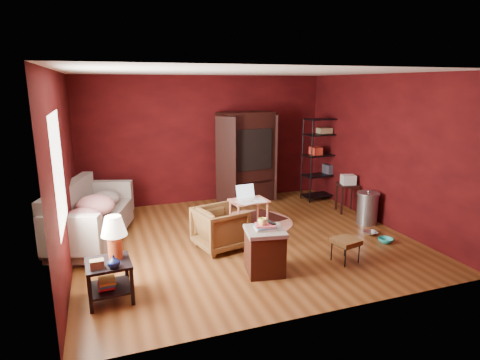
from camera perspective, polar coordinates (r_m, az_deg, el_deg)
The scene contains 18 objects.
room at distance 6.62m, azimuth 0.30°, elevation 2.95°, with size 5.54×5.04×2.84m.
sofa at distance 7.19m, azimuth -20.41°, elevation -5.65°, with size 1.86×0.54×0.73m, color gray.
armchair at distance 6.53m, azimuth -2.81°, elevation -6.57°, with size 0.73×0.69×0.75m, color black.
pet_bowl_steel at distance 7.53m, azimuth 18.11°, elevation -6.52°, with size 0.25×0.06×0.25m, color #B8B9BF.
pet_bowl_turquoise at distance 7.25m, azimuth 20.04°, elevation -7.45°, with size 0.25×0.08×0.25m, color #24AAA8.
vase at distance 5.05m, azimuth -17.53°, elevation -11.04°, with size 0.15×0.16×0.15m, color #0B1238.
mug at distance 5.55m, azimuth 3.22°, elevation -5.81°, with size 0.12×0.10×0.12m, color #FEF47C.
side_table at distance 5.24m, azimuth -17.83°, elevation -9.49°, with size 0.56×0.56×1.05m.
sofa_cushions at distance 7.14m, azimuth -20.73°, elevation -5.02°, with size 1.49×2.38×0.93m.
hamper at distance 5.73m, azimuth 3.55°, elevation -9.94°, with size 0.61×0.61×0.75m.
footstool at distance 6.27m, azimuth 14.82°, elevation -8.53°, with size 0.42×0.42×0.36m.
rug_round at distance 7.81m, azimuth 2.00°, elevation -6.00°, with size 1.51×1.51×0.01m.
rug_oriental at distance 7.91m, azimuth 1.80°, elevation -5.67°, with size 1.38×1.14×0.01m.
laptop_desk at distance 7.30m, azimuth 1.22°, elevation -3.30°, with size 0.70×0.57×0.82m.
tv_armoire at distance 8.97m, azimuth 0.88°, elevation 3.48°, with size 1.57×1.00×2.02m.
wire_shelving at distance 9.34m, azimuth 11.82°, elevation 3.46°, with size 0.94×0.46×1.87m.
small_stand at distance 8.59m, azimuth 15.10°, elevation -0.60°, with size 0.48×0.48×0.79m.
trash_can at distance 8.03m, azimuth 17.67°, elevation -3.81°, with size 0.52×0.52×0.67m.
Camera 1 is at (-2.25, -6.13, 2.63)m, focal length 30.00 mm.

